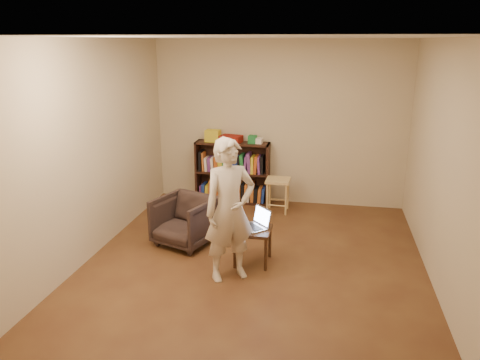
% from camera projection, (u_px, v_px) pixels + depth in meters
% --- Properties ---
extents(floor, '(4.50, 4.50, 0.00)m').
position_uv_depth(floor, '(255.00, 260.00, 5.69)').
color(floor, '#472617').
rests_on(floor, ground).
extents(ceiling, '(4.50, 4.50, 0.00)m').
position_uv_depth(ceiling, '(258.00, 37.00, 4.95)').
color(ceiling, white).
rests_on(ceiling, wall_back).
extents(wall_back, '(4.00, 0.00, 4.00)m').
position_uv_depth(wall_back, '(279.00, 123.00, 7.43)').
color(wall_back, '#C1AF92').
rests_on(wall_back, floor).
extents(wall_left, '(0.00, 4.50, 4.50)m').
position_uv_depth(wall_left, '(94.00, 149.00, 5.69)').
color(wall_left, '#C1AF92').
rests_on(wall_left, floor).
extents(wall_right, '(0.00, 4.50, 4.50)m').
position_uv_depth(wall_right, '(443.00, 165.00, 4.95)').
color(wall_right, '#C1AF92').
rests_on(wall_right, floor).
extents(bookshelf, '(1.20, 0.30, 1.00)m').
position_uv_depth(bookshelf, '(233.00, 176.00, 7.67)').
color(bookshelf, black).
rests_on(bookshelf, floor).
extents(box_yellow, '(0.24, 0.18, 0.19)m').
position_uv_depth(box_yellow, '(213.00, 136.00, 7.52)').
color(box_yellow, gold).
rests_on(box_yellow, bookshelf).
extents(red_cloth, '(0.37, 0.30, 0.11)m').
position_uv_depth(red_cloth, '(231.00, 139.00, 7.47)').
color(red_cloth, maroon).
rests_on(red_cloth, bookshelf).
extents(box_green, '(0.14, 0.14, 0.12)m').
position_uv_depth(box_green, '(253.00, 139.00, 7.41)').
color(box_green, '#1F7436').
rests_on(box_green, bookshelf).
extents(box_white, '(0.12, 0.12, 0.09)m').
position_uv_depth(box_white, '(259.00, 141.00, 7.39)').
color(box_white, white).
rests_on(box_white, bookshelf).
extents(stool, '(0.36, 0.36, 0.52)m').
position_uv_depth(stool, '(278.00, 185.00, 7.20)').
color(stool, tan).
rests_on(stool, floor).
extents(armchair, '(0.88, 0.89, 0.64)m').
position_uv_depth(armchair, '(185.00, 221.00, 6.07)').
color(armchair, '#2D221E').
rests_on(armchair, floor).
extents(side_table, '(0.42, 0.42, 0.43)m').
position_uv_depth(side_table, '(253.00, 235.00, 5.54)').
color(side_table, black).
rests_on(side_table, floor).
extents(laptop, '(0.41, 0.42, 0.23)m').
position_uv_depth(laptop, '(257.00, 223.00, 5.56)').
color(laptop, silver).
rests_on(laptop, side_table).
extents(person, '(0.70, 0.65, 1.60)m').
position_uv_depth(person, '(230.00, 210.00, 5.07)').
color(person, beige).
rests_on(person, floor).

